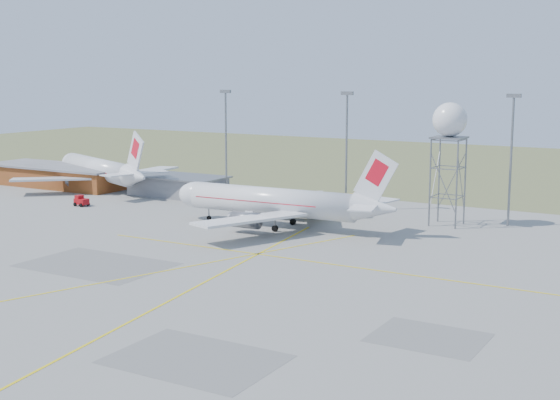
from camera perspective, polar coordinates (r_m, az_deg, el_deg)
The scene contains 12 objects.
ground at distance 76.43m, azimuth -10.05°, elevation -8.89°, with size 400.00×400.00×0.00m, color gray.
grass_strip at distance 202.15m, azimuth 16.50°, elevation 2.21°, with size 400.00×120.00×0.03m, color #526235.
building_orange at distance 170.74m, azimuth -15.89°, elevation 1.72°, with size 33.00×12.00×4.30m.
building_grey at distance 152.28m, azimuth -7.47°, elevation 1.04°, with size 19.00×10.00×3.90m.
mast_a at distance 146.92m, azimuth -3.98°, elevation 4.76°, with size 2.20×0.50×20.50m.
mast_b at distance 134.50m, azimuth 4.89°, elevation 4.33°, with size 2.20×0.50×20.50m.
mast_c at distance 125.14m, azimuth 16.57°, elevation 3.60°, with size 2.20×0.50×20.50m.
airliner_main at distance 120.00m, azimuth -0.32°, elevation -0.17°, with size 37.61×36.55×12.79m.
airliner_far at distance 163.88m, azimuth -13.01°, elevation 2.16°, with size 36.37×33.97×12.94m.
radar_tower at distance 123.57m, azimuth 12.22°, elevation 3.10°, with size 5.30×5.30×19.17m.
fire_truck at distance 129.76m, azimuth 3.55°, elevation -0.41°, with size 9.88×6.28×3.75m.
baggage_tug at distance 144.17m, azimuth -14.33°, elevation -0.14°, with size 2.59×2.15×1.91m.
Camera 1 is at (47.39, -55.09, 23.70)m, focal length 50.00 mm.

